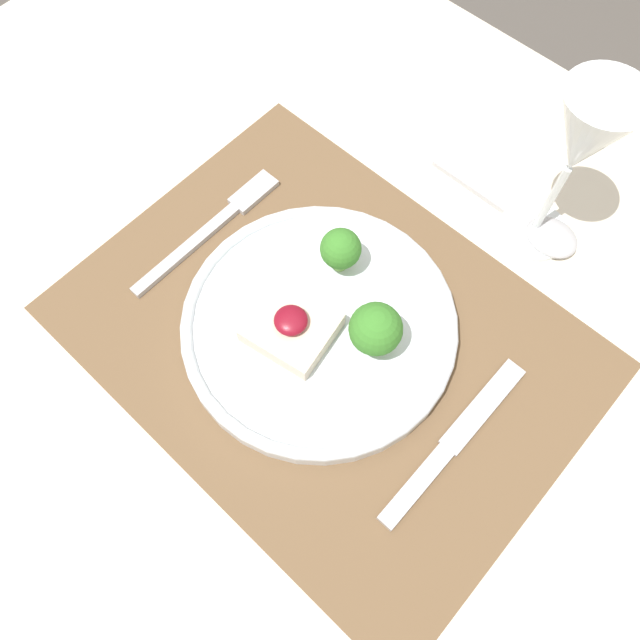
# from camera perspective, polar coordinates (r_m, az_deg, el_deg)

# --- Properties ---
(ground_plane) EXTENTS (8.00, 8.00, 0.00)m
(ground_plane) POSITION_cam_1_polar(r_m,az_deg,el_deg) (1.35, 0.29, -14.60)
(ground_plane) COLOR #4C4742
(dining_table) EXTENTS (1.24, 0.91, 0.77)m
(dining_table) POSITION_cam_1_polar(r_m,az_deg,el_deg) (0.70, 0.53, -5.01)
(dining_table) COLOR beige
(dining_table) RESTS_ON ground_plane
(placemat) EXTENTS (0.48, 0.36, 0.00)m
(placemat) POSITION_cam_1_polar(r_m,az_deg,el_deg) (0.60, 0.62, -1.51)
(placemat) COLOR brown
(placemat) RESTS_ON dining_table
(dinner_plate) EXTENTS (0.26, 0.26, 0.08)m
(dinner_plate) POSITION_cam_1_polar(r_m,az_deg,el_deg) (0.59, 0.18, -0.18)
(dinner_plate) COLOR silver
(dinner_plate) RESTS_ON placemat
(fork) EXTENTS (0.02, 0.19, 0.01)m
(fork) POSITION_cam_1_polar(r_m,az_deg,el_deg) (0.67, -9.43, 8.69)
(fork) COLOR #B2B2B7
(fork) RESTS_ON placemat
(knife) EXTENTS (0.02, 0.19, 0.01)m
(knife) POSITION_cam_1_polar(r_m,az_deg,el_deg) (0.57, 11.33, -11.74)
(knife) COLOR #B2B2B7
(knife) RESTS_ON placemat
(spoon) EXTENTS (0.18, 0.05, 0.02)m
(spoon) POSITION_cam_1_polar(r_m,az_deg,el_deg) (0.69, 19.35, 7.86)
(spoon) COLOR #B2B2B7
(spoon) RESTS_ON dining_table
(wine_glass_near) EXTENTS (0.07, 0.07, 0.19)m
(wine_glass_near) POSITION_cam_1_polar(r_m,az_deg,el_deg) (0.59, 22.91, 14.70)
(wine_glass_near) COLOR white
(wine_glass_near) RESTS_ON dining_table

